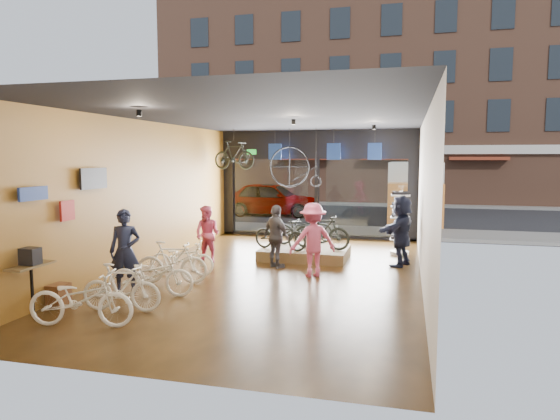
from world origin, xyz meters
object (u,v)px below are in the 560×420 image
(floor_bike_1, at_px, (121,288))
(floor_bike_3, at_px, (172,262))
(display_bike_right, at_px, (303,228))
(customer_1, at_px, (207,234))
(floor_bike_0, at_px, (81,299))
(hung_bike, at_px, (234,155))
(floor_bike_2, at_px, (152,275))
(display_bike_mid, at_px, (321,232))
(floor_bike_4, at_px, (182,258))
(penny_farthing, at_px, (298,168))
(box_truck, at_px, (415,193))
(sunglasses_rack, at_px, (400,223))
(customer_2, at_px, (276,236))
(customer_0, at_px, (125,251))
(street_car, at_px, (271,199))
(display_bike_left, at_px, (280,234))
(customer_3, at_px, (313,240))
(customer_5, at_px, (401,231))
(display_platform, at_px, (305,253))

(floor_bike_1, height_order, floor_bike_3, floor_bike_3)
(display_bike_right, distance_m, customer_1, 2.93)
(floor_bike_0, height_order, hung_bike, hung_bike)
(customer_1, bearing_deg, floor_bike_2, -74.75)
(display_bike_mid, height_order, customer_1, customer_1)
(floor_bike_4, height_order, penny_farthing, penny_farthing)
(floor_bike_1, relative_size, floor_bike_3, 0.93)
(box_truck, distance_m, sunglasses_rack, 7.66)
(display_bike_mid, xyz_separation_m, customer_2, (-0.95, -1.30, 0.02))
(customer_0, height_order, sunglasses_rack, sunglasses_rack)
(customer_0, bearing_deg, street_car, 77.67)
(box_truck, height_order, display_bike_left, box_truck)
(floor_bike_4, height_order, display_bike_mid, display_bike_mid)
(floor_bike_0, xyz_separation_m, customer_1, (0.04, 5.40, 0.30))
(customer_1, xyz_separation_m, customer_2, (1.99, -0.20, 0.04))
(display_bike_left, xyz_separation_m, customer_3, (1.22, -1.65, 0.15))
(box_truck, height_order, customer_3, box_truck)
(floor_bike_1, height_order, customer_1, customer_1)
(customer_3, height_order, customer_5, customer_5)
(floor_bike_0, bearing_deg, display_platform, -31.00)
(display_platform, relative_size, customer_0, 1.35)
(customer_1, bearing_deg, customer_3, -4.32)
(penny_farthing, distance_m, hung_bike, 2.18)
(floor_bike_0, height_order, customer_0, customer_0)
(street_car, distance_m, floor_bike_0, 16.52)
(customer_5, bearing_deg, floor_bike_4, -43.46)
(floor_bike_4, relative_size, customer_3, 0.90)
(display_platform, height_order, penny_farthing, penny_farthing)
(customer_5, bearing_deg, display_bike_mid, -75.59)
(floor_bike_0, relative_size, floor_bike_1, 1.20)
(customer_1, xyz_separation_m, penny_farthing, (1.75, 3.45, 1.73))
(street_car, relative_size, display_bike_mid, 2.95)
(floor_bike_2, distance_m, hung_bike, 7.17)
(floor_bike_2, xyz_separation_m, display_bike_right, (2.08, 5.27, 0.32))
(display_bike_mid, height_order, customer_2, customer_2)
(floor_bike_0, bearing_deg, floor_bike_3, -13.10)
(floor_bike_2, bearing_deg, sunglasses_rack, -51.34)
(floor_bike_2, relative_size, customer_5, 0.92)
(floor_bike_1, height_order, customer_5, customer_5)
(customer_5, height_order, sunglasses_rack, sunglasses_rack)
(customer_2, relative_size, customer_3, 0.93)
(street_car, distance_m, customer_5, 12.03)
(customer_2, distance_m, hung_bike, 4.70)
(box_truck, relative_size, floor_bike_2, 3.90)
(display_bike_left, bearing_deg, customer_2, -154.84)
(floor_bike_0, distance_m, penny_farthing, 9.25)
(street_car, bearing_deg, floor_bike_1, -174.85)
(display_bike_right, bearing_deg, customer_2, 147.65)
(customer_1, bearing_deg, customer_0, -86.22)
(floor_bike_3, xyz_separation_m, floor_bike_4, (-0.13, 0.79, -0.07))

